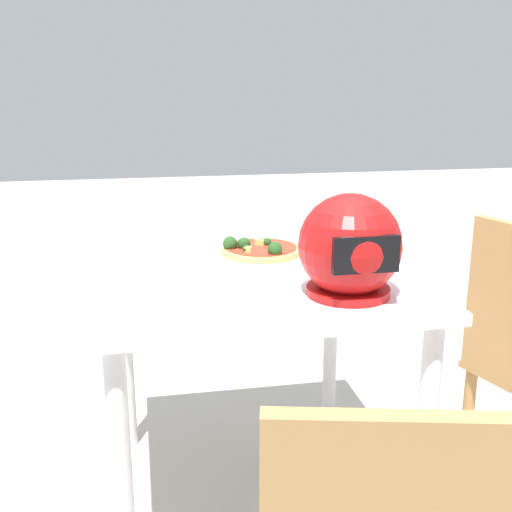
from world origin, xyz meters
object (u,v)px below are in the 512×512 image
pizza (259,249)px  motorcycle_helmet (350,248)px  dining_table (251,303)px  drinking_glass (354,252)px

pizza → motorcycle_helmet: 0.41m
dining_table → motorcycle_helmet: 0.40m
drinking_glass → motorcycle_helmet: bearing=67.1°
dining_table → drinking_glass: drinking_glass is taller
motorcycle_helmet → drinking_glass: motorcycle_helmet is taller
pizza → motorcycle_helmet: bearing=111.9°
dining_table → drinking_glass: size_ratio=8.66×
dining_table → drinking_glass: (-0.28, 0.07, 0.16)m
dining_table → pizza: pizza is taller
dining_table → motorcycle_helmet: size_ratio=3.58×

